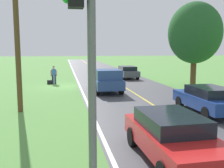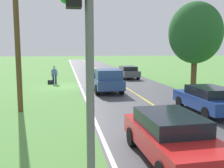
% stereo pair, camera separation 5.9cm
% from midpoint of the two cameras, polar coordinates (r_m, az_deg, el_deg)
% --- Properties ---
extents(ground_plane, '(200.00, 200.00, 0.00)m').
position_cam_midpoint_polar(ground_plane, '(23.91, -10.30, -0.51)').
color(ground_plane, '#568E42').
extents(road_surface, '(8.09, 120.00, 0.00)m').
position_cam_midpoint_polar(road_surface, '(24.47, 1.94, -0.20)').
color(road_surface, '#47474C').
rests_on(road_surface, ground).
extents(lane_edge_line, '(0.16, 117.60, 0.00)m').
position_cam_midpoint_polar(lane_edge_line, '(23.94, -7.13, -0.42)').
color(lane_edge_line, silver).
rests_on(lane_edge_line, ground).
extents(lane_centre_line, '(0.14, 117.60, 0.00)m').
position_cam_midpoint_polar(lane_centre_line, '(24.47, 1.94, -0.19)').
color(lane_centre_line, gold).
rests_on(lane_centre_line, ground).
extents(hitchhiker_walking, '(0.62, 0.51, 1.75)m').
position_cam_midpoint_polar(hitchhiker_walking, '(25.63, -12.69, 2.18)').
color(hitchhiker_walking, navy).
rests_on(hitchhiker_walking, ground).
extents(suitcase_carried, '(0.48, 0.24, 0.41)m').
position_cam_midpoint_polar(suitcase_carried, '(25.62, -13.56, 0.40)').
color(suitcase_carried, black).
rests_on(suitcase_carried, ground).
extents(pickup_truck_passing, '(2.17, 5.43, 1.82)m').
position_cam_midpoint_polar(pickup_truck_passing, '(20.51, -1.45, 0.98)').
color(pickup_truck_passing, '#2D4C84').
rests_on(pickup_truck_passing, ground).
extents(traffic_light_mast, '(0.61, 0.32, 5.20)m').
position_cam_midpoint_polar(traffic_light_mast, '(4.90, -6.62, 9.83)').
color(traffic_light_mast, slate).
rests_on(traffic_light_mast, ground).
extents(tree_far_side_near, '(4.53, 4.53, 7.32)m').
position_cam_midpoint_polar(tree_far_side_near, '(23.69, 17.61, 10.57)').
color(tree_far_side_near, brown).
rests_on(tree_far_side_near, ground).
extents(sedan_ahead_same_lane, '(2.01, 4.44, 1.41)m').
position_cam_midpoint_polar(sedan_ahead_same_lane, '(8.23, 12.84, -11.01)').
color(sedan_ahead_same_lane, red).
rests_on(sedan_ahead_same_lane, ground).
extents(sedan_mid_oncoming, '(1.98, 4.43, 1.41)m').
position_cam_midpoint_polar(sedan_mid_oncoming, '(14.60, 20.05, -3.08)').
color(sedan_mid_oncoming, navy).
rests_on(sedan_mid_oncoming, ground).
extents(sedan_near_oncoming, '(1.98, 4.42, 1.41)m').
position_cam_midpoint_polar(sedan_near_oncoming, '(29.88, 3.26, 2.68)').
color(sedan_near_oncoming, '#4C5156').
rests_on(sedan_near_oncoming, ground).
extents(utility_pole_roadside, '(0.28, 0.28, 7.30)m').
position_cam_midpoint_polar(utility_pole_roadside, '(14.64, -20.12, 8.34)').
color(utility_pole_roadside, brown).
rests_on(utility_pole_roadside, ground).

